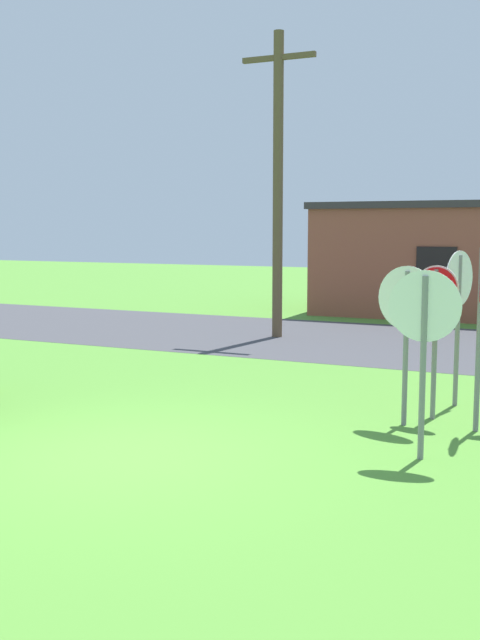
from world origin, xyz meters
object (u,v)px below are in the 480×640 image
(utility_pole, at_px, (278,180))
(stop_sign_nearest, at_px, (458,300))
(stop_sign_rear_left, at_px, (424,331))
(stop_sign_far_back, at_px, (435,317))
(stop_sign_tallest, at_px, (407,317))
(stop_sign_low_front, at_px, (480,302))

(utility_pole, distance_m, stop_sign_nearest, 7.74)
(stop_sign_rear_left, distance_m, stop_sign_far_back, 1.91)
(utility_pole, height_order, stop_sign_far_back, utility_pole)
(utility_pole, distance_m, stop_sign_tallest, 8.59)
(stop_sign_low_front, distance_m, stop_sign_far_back, 0.79)
(stop_sign_rear_left, relative_size, stop_sign_tallest, 1.01)
(stop_sign_rear_left, bearing_deg, stop_sign_far_back, 96.43)
(utility_pole, height_order, stop_sign_tallest, utility_pole)
(stop_sign_nearest, relative_size, stop_sign_tallest, 1.08)
(stop_sign_low_front, relative_size, stop_sign_far_back, 1.15)
(stop_sign_tallest, bearing_deg, stop_sign_low_front, 5.13)
(stop_sign_low_front, distance_m, stop_sign_tallest, 0.94)
(stop_sign_low_front, distance_m, stop_sign_rear_left, 1.57)
(stop_sign_rear_left, distance_m, stop_sign_tallest, 1.50)
(utility_pole, bearing_deg, stop_sign_far_back, -52.66)
(stop_sign_far_back, bearing_deg, stop_sign_nearest, 80.77)
(stop_sign_nearest, distance_m, stop_sign_tallest, 1.50)
(stop_sign_rear_left, xyz_separation_m, stop_sign_far_back, (-0.21, 1.90, -0.07))
(stop_sign_far_back, xyz_separation_m, stop_sign_tallest, (-0.29, -0.48, 0.05))
(stop_sign_nearest, bearing_deg, stop_sign_rear_left, -88.77)
(stop_sign_rear_left, bearing_deg, stop_sign_low_front, 74.64)
(stop_sign_low_front, height_order, stop_sign_nearest, stop_sign_low_front)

